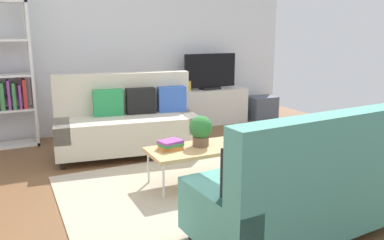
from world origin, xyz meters
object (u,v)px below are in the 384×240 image
object	(u,v)px
couch_beige	(127,122)
vase_0	(179,86)
tv_console	(209,106)
storage_trunk	(262,108)
potted_plant	(201,130)
bottle_0	(189,86)
coffee_table	(198,150)
table_book_0	(171,147)
couch_green	(307,186)
tv	(210,72)

from	to	relation	value
couch_beige	vase_0	bearing A→B (deg)	-131.12
tv_console	storage_trunk	distance (m)	1.11
storage_trunk	potted_plant	distance (m)	3.46
bottle_0	coffee_table	bearing A→B (deg)	-113.46
couch_beige	bottle_0	distance (m)	1.79
table_book_0	vase_0	bearing A→B (deg)	64.09
table_book_0	bottle_0	world-z (taller)	bottle_0
couch_green	couch_beige	bearing A→B (deg)	99.43
couch_green	storage_trunk	bearing A→B (deg)	55.19
couch_green	tv_console	xyz separation A→B (m)	(1.20, 3.91, -0.13)
coffee_table	tv	bearing A→B (deg)	58.97
tv_console	storage_trunk	bearing A→B (deg)	-5.19
tv_console	tv	world-z (taller)	tv
bottle_0	tv_console	bearing A→B (deg)	5.41
coffee_table	vase_0	size ratio (longest dim) A/B	6.41
coffee_table	tv_console	distance (m)	2.90
tv	bottle_0	world-z (taller)	tv
potted_plant	bottle_0	bearing A→B (deg)	67.40
couch_green	table_book_0	distance (m)	1.61
coffee_table	table_book_0	xyz separation A→B (m)	(-0.29, 0.08, 0.05)
potted_plant	vase_0	size ratio (longest dim) A/B	2.00
tv_console	bottle_0	distance (m)	0.59
couch_green	potted_plant	bearing A→B (deg)	94.91
couch_beige	couch_green	size ratio (longest dim) A/B	1.02
tv	vase_0	xyz separation A→B (m)	(-0.58, 0.07, -0.23)
couch_green	tv	distance (m)	4.10
couch_beige	potted_plant	xyz separation A→B (m)	(0.44, -1.37, 0.15)
coffee_table	vase_0	bearing A→B (deg)	70.39
storage_trunk	couch_green	bearing A→B (deg)	-121.08
tv_console	tv	bearing A→B (deg)	-90.00
coffee_table	table_book_0	distance (m)	0.30
coffee_table	potted_plant	xyz separation A→B (m)	(0.06, 0.05, 0.21)
couch_green	coffee_table	size ratio (longest dim) A/B	1.77
tv	table_book_0	xyz separation A→B (m)	(-1.77, -2.39, -0.51)
couch_green	bottle_0	bearing A→B (deg)	74.95
couch_beige	table_book_0	bearing A→B (deg)	101.60
potted_plant	vase_0	distance (m)	2.63
couch_beige	potted_plant	world-z (taller)	couch_beige
vase_0	bottle_0	world-z (taller)	bottle_0
coffee_table	couch_beige	bearing A→B (deg)	104.88
tv	couch_beige	bearing A→B (deg)	-150.66
storage_trunk	tv_console	bearing A→B (deg)	174.81
storage_trunk	potted_plant	world-z (taller)	potted_plant
table_book_0	tv_console	bearing A→B (deg)	53.61
storage_trunk	table_book_0	distance (m)	3.69
bottle_0	storage_trunk	bearing A→B (deg)	-2.26
coffee_table	potted_plant	distance (m)	0.23
couch_green	storage_trunk	xyz separation A→B (m)	(2.30, 3.81, -0.23)
couch_green	vase_0	bearing A→B (deg)	77.42
couch_green	table_book_0	bearing A→B (deg)	107.24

